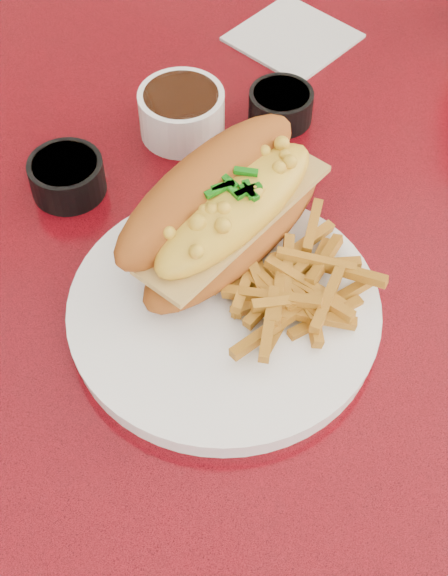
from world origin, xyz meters
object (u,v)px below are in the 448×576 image
object	(u,v)px
gravy_ramekin	(182,112)
fork	(265,244)
dinner_plate	(224,311)
sauce_cup_right	(281,104)
mac_hoagie	(225,209)
booth_bench_far	(128,82)
sauce_cup_left	(67,175)
diner_table	(262,308)

from	to	relation	value
gravy_ramekin	fork	bearing A→B (deg)	-81.17
dinner_plate	sauce_cup_right	size ratio (longest dim) A/B	5.14
mac_hoagie	gravy_ramekin	size ratio (longest dim) A/B	2.16
booth_bench_far	sauce_cup_left	xyz separation A→B (m)	(-0.17, -0.74, 0.50)
booth_bench_far	gravy_ramekin	distance (m)	0.86
gravy_ramekin	sauce_cup_left	distance (m)	0.13
diner_table	fork	distance (m)	0.19
sauce_cup_left	fork	bearing A→B (deg)	-40.78
dinner_plate	fork	bearing A→B (deg)	45.21
sauce_cup_right	mac_hoagie	bearing A→B (deg)	-123.69
sauce_cup_left	booth_bench_far	bearing A→B (deg)	77.28
dinner_plate	fork	world-z (taller)	same
sauce_cup_left	sauce_cup_right	size ratio (longest dim) A/B	1.19
gravy_ramekin	diner_table	bearing A→B (deg)	-65.89
diner_table	dinner_plate	bearing A→B (deg)	-124.06
mac_hoagie	sauce_cup_right	bearing A→B (deg)	22.98
mac_hoagie	fork	world-z (taller)	mac_hoagie
mac_hoagie	gravy_ramekin	bearing A→B (deg)	55.14
sauce_cup_left	gravy_ramekin	bearing A→B (deg)	21.61
booth_bench_far	dinner_plate	size ratio (longest dim) A/B	3.70
fork	gravy_ramekin	xyz separation A→B (m)	(-0.03, 0.17, 0.01)
dinner_plate	gravy_ramekin	world-z (taller)	gravy_ramekin
booth_bench_far	gravy_ramekin	bearing A→B (deg)	-94.12
dinner_plate	sauce_cup_left	size ratio (longest dim) A/B	4.33
fork	sauce_cup_right	world-z (taller)	sauce_cup_right
dinner_plate	sauce_cup_right	bearing A→B (deg)	60.71
booth_bench_far	sauce_cup_right	bearing A→B (deg)	-86.31
mac_hoagie	diner_table	bearing A→B (deg)	7.03
sauce_cup_left	sauce_cup_right	world-z (taller)	sauce_cup_left
dinner_plate	gravy_ramekin	distance (m)	0.22
booth_bench_far	sauce_cup_right	size ratio (longest dim) A/B	19.00
fork	sauce_cup_right	distance (m)	0.18
mac_hoagie	sauce_cup_right	world-z (taller)	mac_hoagie
dinner_plate	gravy_ramekin	bearing A→B (deg)	83.82
fork	gravy_ramekin	distance (m)	0.17
sauce_cup_left	sauce_cup_right	bearing A→B (deg)	10.13
gravy_ramekin	booth_bench_far	bearing A→B (deg)	85.88
dinner_plate	sauce_cup_right	world-z (taller)	sauce_cup_right
dinner_plate	mac_hoagie	size ratio (longest dim) A/B	1.44
dinner_plate	mac_hoagie	world-z (taller)	mac_hoagie
dinner_plate	sauce_cup_left	world-z (taller)	sauce_cup_left
mac_hoagie	sauce_cup_right	xyz separation A→B (m)	(0.10, 0.15, -0.04)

